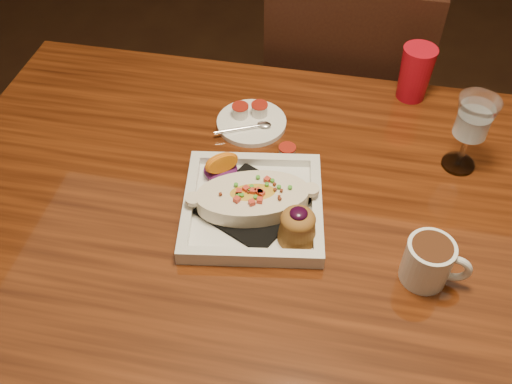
% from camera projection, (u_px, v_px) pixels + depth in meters
% --- Properties ---
extents(table, '(1.50, 0.90, 0.75)m').
position_uv_depth(table, '(317.00, 252.00, 1.10)').
color(table, maroon).
rests_on(table, floor).
extents(chair_far, '(0.42, 0.42, 0.93)m').
position_uv_depth(chair_far, '(340.00, 109.00, 1.63)').
color(chair_far, black).
rests_on(chair_far, floor).
extents(plate, '(0.28, 0.28, 0.08)m').
position_uv_depth(plate, '(257.00, 204.00, 1.02)').
color(plate, white).
rests_on(plate, table).
extents(coffee_mug, '(0.11, 0.08, 0.08)m').
position_uv_depth(coffee_mug, '(429.00, 261.00, 0.91)').
color(coffee_mug, white).
rests_on(coffee_mug, table).
extents(goblet, '(0.08, 0.08, 0.16)m').
position_uv_depth(goblet, '(473.00, 122.00, 1.04)').
color(goblet, silver).
rests_on(goblet, table).
extents(saucer, '(0.15, 0.15, 0.10)m').
position_uv_depth(saucer, '(250.00, 120.00, 1.20)').
color(saucer, white).
rests_on(saucer, table).
extents(creamer_loose, '(0.03, 0.03, 0.03)m').
position_uv_depth(creamer_loose, '(287.00, 152.00, 1.13)').
color(creamer_loose, silver).
rests_on(creamer_loose, table).
extents(red_tumbler, '(0.07, 0.07, 0.12)m').
position_uv_depth(red_tumbler, '(415.00, 73.00, 1.23)').
color(red_tumbler, red).
rests_on(red_tumbler, table).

